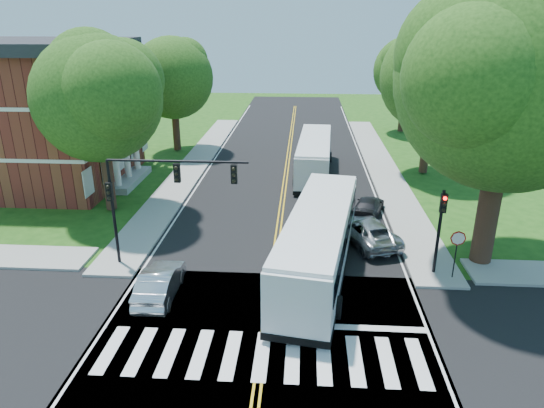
# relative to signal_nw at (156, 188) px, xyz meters

# --- Properties ---
(ground) EXTENTS (140.00, 140.00, 0.00)m
(ground) POSITION_rel_signal_nw_xyz_m (5.86, -6.43, -4.38)
(ground) COLOR #1B4812
(ground) RESTS_ON ground
(road) EXTENTS (14.00, 96.00, 0.01)m
(road) POSITION_rel_signal_nw_xyz_m (5.86, 11.57, -4.37)
(road) COLOR black
(road) RESTS_ON ground
(cross_road) EXTENTS (60.00, 12.00, 0.01)m
(cross_road) POSITION_rel_signal_nw_xyz_m (5.86, -6.43, -4.37)
(cross_road) COLOR black
(cross_road) RESTS_ON ground
(center_line) EXTENTS (0.36, 70.00, 0.01)m
(center_line) POSITION_rel_signal_nw_xyz_m (5.86, 15.57, -4.36)
(center_line) COLOR gold
(center_line) RESTS_ON road
(edge_line_w) EXTENTS (0.12, 70.00, 0.01)m
(edge_line_w) POSITION_rel_signal_nw_xyz_m (-0.94, 15.57, -4.36)
(edge_line_w) COLOR silver
(edge_line_w) RESTS_ON road
(edge_line_e) EXTENTS (0.12, 70.00, 0.01)m
(edge_line_e) POSITION_rel_signal_nw_xyz_m (12.66, 15.57, -4.36)
(edge_line_e) COLOR silver
(edge_line_e) RESTS_ON road
(crosswalk) EXTENTS (12.60, 3.00, 0.01)m
(crosswalk) POSITION_rel_signal_nw_xyz_m (5.86, -6.93, -4.36)
(crosswalk) COLOR silver
(crosswalk) RESTS_ON road
(stop_bar) EXTENTS (6.60, 0.40, 0.01)m
(stop_bar) POSITION_rel_signal_nw_xyz_m (9.36, -4.83, -4.36)
(stop_bar) COLOR silver
(stop_bar) RESTS_ON road
(sidewalk_nw) EXTENTS (2.60, 40.00, 0.15)m
(sidewalk_nw) POSITION_rel_signal_nw_xyz_m (-2.44, 18.57, -4.30)
(sidewalk_nw) COLOR gray
(sidewalk_nw) RESTS_ON ground
(sidewalk_ne) EXTENTS (2.60, 40.00, 0.15)m
(sidewalk_ne) POSITION_rel_signal_nw_xyz_m (14.16, 18.57, -4.30)
(sidewalk_ne) COLOR gray
(sidewalk_ne) RESTS_ON ground
(tree_ne_big) EXTENTS (10.80, 10.80, 14.91)m
(tree_ne_big) POSITION_rel_signal_nw_xyz_m (16.86, 1.57, 5.24)
(tree_ne_big) COLOR #382216
(tree_ne_big) RESTS_ON ground
(tree_west_near) EXTENTS (8.00, 8.00, 11.40)m
(tree_west_near) POSITION_rel_signal_nw_xyz_m (-5.64, 7.57, 3.15)
(tree_west_near) COLOR #382216
(tree_west_near) RESTS_ON ground
(tree_west_far) EXTENTS (7.60, 7.60, 10.67)m
(tree_west_far) POSITION_rel_signal_nw_xyz_m (-5.14, 23.57, 2.62)
(tree_west_far) COLOR #382216
(tree_west_far) RESTS_ON ground
(tree_east_mid) EXTENTS (8.40, 8.40, 11.93)m
(tree_east_mid) POSITION_rel_signal_nw_xyz_m (17.36, 17.57, 3.48)
(tree_east_mid) COLOR #382216
(tree_east_mid) RESTS_ON ground
(tree_east_far) EXTENTS (7.20, 7.20, 10.34)m
(tree_east_far) POSITION_rel_signal_nw_xyz_m (18.36, 33.57, 2.48)
(tree_east_far) COLOR #382216
(tree_east_far) RESTS_ON ground
(brick_building) EXTENTS (20.00, 13.00, 10.80)m
(brick_building) POSITION_rel_signal_nw_xyz_m (-16.10, 13.57, 1.04)
(brick_building) COLOR maroon
(brick_building) RESTS_ON ground
(signal_nw) EXTENTS (7.15, 0.46, 5.66)m
(signal_nw) POSITION_rel_signal_nw_xyz_m (0.00, 0.00, 0.00)
(signal_nw) COLOR black
(signal_nw) RESTS_ON ground
(signal_ne) EXTENTS (0.30, 0.46, 4.40)m
(signal_ne) POSITION_rel_signal_nw_xyz_m (14.06, 0.01, -1.41)
(signal_ne) COLOR black
(signal_ne) RESTS_ON ground
(stop_sign) EXTENTS (0.76, 0.08, 2.53)m
(stop_sign) POSITION_rel_signal_nw_xyz_m (14.86, -0.45, -2.35)
(stop_sign) COLOR black
(stop_sign) RESTS_ON ground
(bus_lead) EXTENTS (4.84, 13.19, 3.34)m
(bus_lead) POSITION_rel_signal_nw_xyz_m (8.16, -0.06, -2.60)
(bus_lead) COLOR silver
(bus_lead) RESTS_ON road
(bus_follow) EXTENTS (3.34, 11.94, 3.06)m
(bus_follow) POSITION_rel_signal_nw_xyz_m (8.18, 16.75, -2.75)
(bus_follow) COLOR silver
(bus_follow) RESTS_ON road
(hatchback) EXTENTS (1.59, 4.36, 1.43)m
(hatchback) POSITION_rel_signal_nw_xyz_m (0.74, -2.90, -3.65)
(hatchback) COLOR #B7BABF
(hatchback) RESTS_ON road
(suv) EXTENTS (3.84, 5.58, 1.42)m
(suv) POSITION_rel_signal_nw_xyz_m (11.11, 3.63, -3.66)
(suv) COLOR #A2A4A9
(suv) RESTS_ON road
(dark_sedan) EXTENTS (2.75, 4.39, 1.19)m
(dark_sedan) POSITION_rel_signal_nw_xyz_m (11.67, 8.01, -3.77)
(dark_sedan) COLOR black
(dark_sedan) RESTS_ON road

